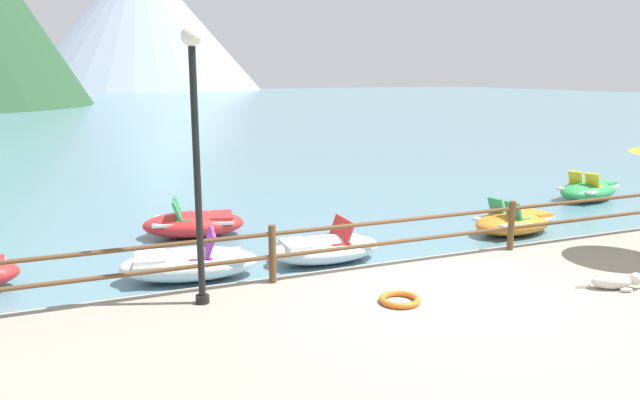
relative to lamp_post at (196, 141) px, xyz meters
name	(u,v)px	position (x,y,z in m)	size (l,w,h in m)	color
ground_plane	(145,123)	(3.61, 38.90, -2.78)	(200.00, 200.00, 0.00)	slate
promenade_dock	(558,370)	(3.61, -3.30, -2.58)	(28.00, 8.00, 0.40)	gray
dock_railing	(402,233)	(3.61, 0.45, -1.80)	(23.92, 0.12, 0.95)	brown
lamp_post	(196,141)	(0.00, 0.00, 0.00)	(0.28, 0.28, 3.93)	black
dog_resting	(616,281)	(6.09, -1.89, -2.25)	(1.01, 0.53, 0.26)	beige
life_ring	(400,300)	(2.68, -1.10, -2.33)	(0.61, 0.61, 0.09)	orange
pedal_boat_0	(194,223)	(0.87, 5.19, -2.47)	(2.50, 1.66, 0.90)	red
pedal_boat_2	(325,248)	(2.92, 2.25, -2.49)	(2.29, 1.18, 0.86)	white
pedal_boat_3	(514,222)	(7.91, 2.58, -2.50)	(2.37, 1.59, 0.86)	orange
pedal_boat_4	(589,190)	(12.58, 4.81, -2.48)	(2.69, 1.98, 0.88)	green
pedal_boat_6	(189,263)	(0.21, 2.26, -2.47)	(2.64, 1.48, 0.90)	white
distant_peak	(141,21)	(15.05, 137.36, 12.54)	(53.45, 53.45, 30.63)	#93A3B7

